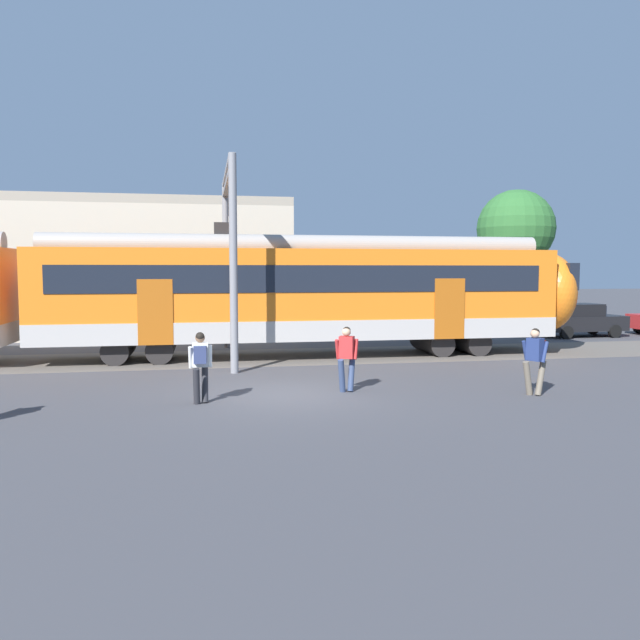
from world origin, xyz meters
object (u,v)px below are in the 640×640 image
commuter_train (47,295)px  pedestrian_white (200,361)px  parked_car_black (580,320)px  pedestrian_red (347,353)px  pedestrian_navy (535,355)px

commuter_train → pedestrian_white: (5.00, -7.42, -1.26)m
parked_car_black → pedestrian_white: bearing=-145.9°
commuter_train → pedestrian_white: bearing=-56.1°
pedestrian_red → parked_car_black: 17.49m
pedestrian_white → parked_car_black: pedestrian_white is taller
pedestrian_white → pedestrian_navy: size_ratio=1.00×
pedestrian_white → parked_car_black: (17.29, 11.72, -0.21)m
commuter_train → parked_car_black: (22.29, 4.29, -1.47)m
pedestrian_white → pedestrian_navy: same height
pedestrian_red → parked_car_black: pedestrian_red is taller
pedestrian_navy → parked_car_black: 15.28m
pedestrian_navy → commuter_train: bearing=148.8°
pedestrian_red → parked_car_black: (13.65, 10.93, -0.21)m
commuter_train → pedestrian_red: 10.96m
commuter_train → parked_car_black: commuter_train is taller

